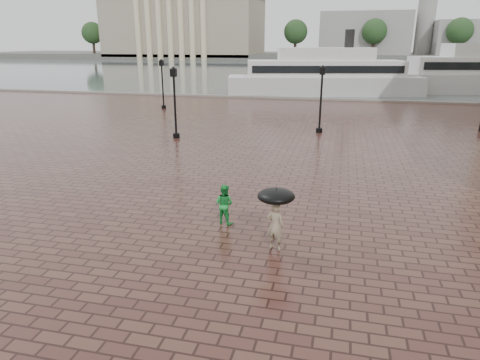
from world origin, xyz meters
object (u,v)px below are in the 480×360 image
object	(u,v)px
adult_pedestrian	(275,226)
street_lamps	(214,93)
child_pedestrian	(224,204)
ferry_near	(324,76)

from	to	relation	value
adult_pedestrian	street_lamps	bearing A→B (deg)	-54.26
adult_pedestrian	child_pedestrian	bearing A→B (deg)	-23.44
adult_pedestrian	child_pedestrian	xyz separation A→B (m)	(-2.00, 1.53, -0.06)
ferry_near	street_lamps	bearing A→B (deg)	-120.93
adult_pedestrian	child_pedestrian	world-z (taller)	adult_pedestrian
ferry_near	adult_pedestrian	bearing A→B (deg)	-101.88
child_pedestrian	ferry_near	bearing A→B (deg)	-75.19
street_lamps	ferry_near	bearing A→B (deg)	71.92
adult_pedestrian	ferry_near	world-z (taller)	ferry_near
adult_pedestrian	child_pedestrian	size ratio (longest dim) A/B	1.08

